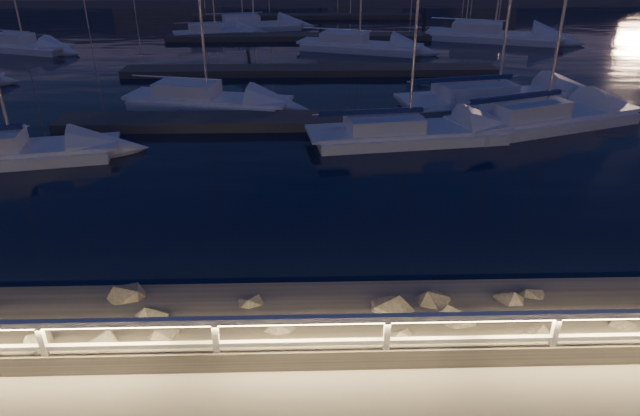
% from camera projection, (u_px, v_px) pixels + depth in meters
% --- Properties ---
extents(ground, '(400.00, 400.00, 0.00)m').
position_uv_depth(ground, '(330.00, 364.00, 10.28)').
color(ground, '#9A948B').
rests_on(ground, ground).
extents(harbor_water, '(400.00, 440.00, 0.60)m').
position_uv_depth(harbor_water, '(309.00, 62.00, 38.77)').
color(harbor_water, black).
rests_on(harbor_water, ground).
extents(guard_rail, '(44.11, 0.12, 1.06)m').
position_uv_depth(guard_rail, '(326.00, 330.00, 9.94)').
color(guard_rail, white).
rests_on(guard_rail, ground).
extents(riprap, '(33.37, 3.08, 1.40)m').
position_uv_depth(riprap, '(533.00, 328.00, 11.41)').
color(riprap, slate).
rests_on(riprap, ground).
extents(floating_docks, '(22.00, 36.00, 0.40)m').
position_uv_depth(floating_docks, '(309.00, 50.00, 39.67)').
color(floating_docks, '#584F49').
rests_on(floating_docks, ground).
extents(sailboat_b, '(7.52, 3.50, 12.38)m').
position_uv_depth(sailboat_b, '(8.00, 150.00, 20.82)').
color(sailboat_b, silver).
rests_on(sailboat_b, ground).
extents(sailboat_c, '(9.14, 5.41, 15.02)m').
position_uv_depth(sailboat_c, '(541.00, 116.00, 24.61)').
color(sailboat_c, silver).
rests_on(sailboat_c, ground).
extents(sailboat_d, '(8.39, 3.50, 13.78)m').
position_uv_depth(sailboat_d, '(403.00, 131.00, 22.92)').
color(sailboat_d, silver).
rests_on(sailboat_d, ground).
extents(sailboat_f, '(8.18, 4.13, 13.44)m').
position_uv_depth(sailboat_f, '(204.00, 99.00, 27.17)').
color(sailboat_f, silver).
rests_on(sailboat_f, ground).
extents(sailboat_g, '(8.98, 5.30, 14.75)m').
position_uv_depth(sailboat_g, '(356.00, 44.00, 40.24)').
color(sailboat_g, silver).
rests_on(sailboat_g, ground).
extents(sailboat_h, '(9.95, 4.63, 16.24)m').
position_uv_depth(sailboat_h, '(492.00, 98.00, 27.30)').
color(sailboat_h, silver).
rests_on(sailboat_h, ground).
extents(sailboat_i, '(7.42, 4.44, 12.31)m').
position_uv_depth(sailboat_i, '(22.00, 45.00, 40.06)').
color(sailboat_i, silver).
rests_on(sailboat_i, ground).
extents(sailboat_j, '(6.81, 3.67, 11.19)m').
position_uv_depth(sailboat_j, '(213.00, 32.00, 45.57)').
color(sailboat_j, silver).
rests_on(sailboat_j, ground).
extents(sailboat_l, '(10.45, 6.21, 17.12)m').
position_uv_depth(sailboat_l, '(490.00, 34.00, 43.95)').
color(sailboat_l, silver).
rests_on(sailboat_l, ground).
extents(sailboat_n, '(8.64, 4.32, 14.19)m').
position_uv_depth(sailboat_n, '(251.00, 25.00, 48.58)').
color(sailboat_n, silver).
rests_on(sailboat_n, ground).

